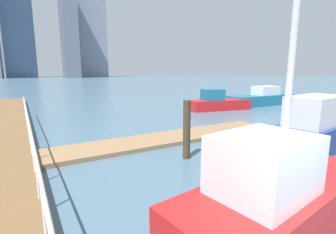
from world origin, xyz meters
The scene contains 12 objects.
ground_plane centered at (0.00, 20.00, 0.00)m, with size 300.00×300.00×0.00m, color slate.
floating_dock centered at (2.42, 9.12, 0.09)m, with size 11.85×2.00×0.18m, color #93704C.
boardwalk_railing centered at (-3.15, 7.93, 1.24)m, with size 0.06×22.96×1.08m.
dock_piling_0 centered at (7.62, 5.88, 0.98)m, with size 0.29×0.29×1.96m, color brown.
dock_piling_2 centered at (1.86, 6.65, 1.10)m, with size 0.27×0.27×2.20m, color #473826.
moored_boat_0 centered at (16.63, 15.19, 0.66)m, with size 7.28×2.00×1.81m.
moored_boat_2 centered at (0.50, 1.87, 0.87)m, with size 4.83×2.18×9.72m.
moored_boat_3 centered at (10.95, 15.07, 0.62)m, with size 5.39×2.55×1.76m.
moored_boat_4 centered at (6.58, 4.80, 0.83)m, with size 6.86×2.57×2.25m.
skyline_tower_2 centered at (-1.99, 147.91, 31.34)m, with size 13.36×13.44×62.69m, color slate.
skyline_tower_3 centered at (19.59, 131.75, 20.85)m, with size 6.99×13.32×41.71m, color slate.
skyline_tower_4 centered at (33.02, 142.22, 25.36)m, with size 13.93×11.49×50.72m, color gray.
Camera 1 is at (-3.30, -0.70, 3.24)m, focal length 26.61 mm.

